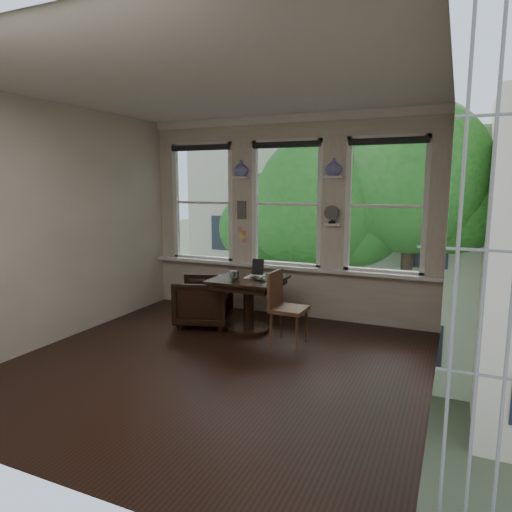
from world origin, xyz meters
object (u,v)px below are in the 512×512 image
at_px(laptop, 256,279).
at_px(mug, 234,275).
at_px(armchair_left, 203,301).
at_px(side_chair_right, 289,309).
at_px(table, 249,305).

distance_m(laptop, mug, 0.33).
distance_m(armchair_left, laptop, 0.99).
height_order(armchair_left, laptop, laptop).
distance_m(side_chair_right, laptop, 0.61).
distance_m(table, armchair_left, 0.73).
relative_size(table, armchair_left, 1.19).
distance_m(armchair_left, mug, 0.73).
distance_m(table, laptop, 0.43).
xyz_separation_m(side_chair_right, mug, (-0.84, 0.14, 0.34)).
xyz_separation_m(table, armchair_left, (-0.73, 0.02, -0.03)).
bearing_deg(table, armchair_left, 178.47).
bearing_deg(side_chair_right, mug, 82.20).
xyz_separation_m(laptop, mug, (-0.33, -0.00, 0.04)).
bearing_deg(side_chair_right, table, 71.56).
height_order(table, armchair_left, table).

